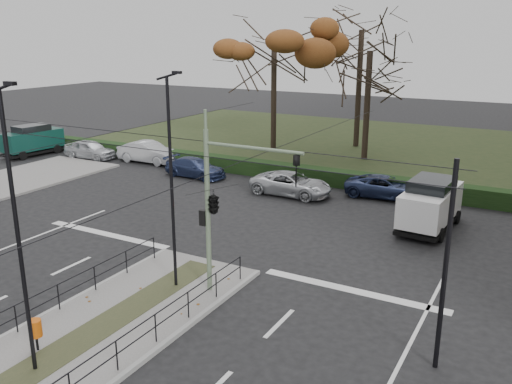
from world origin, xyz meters
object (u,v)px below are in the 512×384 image
Objects in this scene: parked_car_second at (148,152)px; bare_tree_center at (361,39)px; litter_bin at (35,329)px; streetlamp_median_near at (18,234)px; parked_car_first at (90,149)px; parked_car_fifth at (385,187)px; streetlamp_median_far at (172,182)px; traffic_light at (216,201)px; parked_car_third at (195,168)px; green_van at (33,140)px; rust_tree at (274,39)px; bare_tree_near at (370,59)px; white_van at (430,203)px; parked_car_fourth at (291,184)px.

parked_car_second is 18.88m from bare_tree_center.
streetlamp_median_near reaches higher than litter_bin.
parked_car_first is 4.85m from parked_car_second.
streetlamp_median_near is 1.74× the size of parked_car_fifth.
streetlamp_median_far is at bearing -84.27° from bare_tree_center.
traffic_light is 0.74× the size of streetlamp_median_near.
parked_car_third is at bearing 112.32° from litter_bin.
green_van is at bearing 150.78° from streetlamp_median_far.
parked_car_first is 0.87× the size of green_van.
rust_tree reaches higher than parked_car_second.
parked_car_second is 0.45× the size of bare_tree_near.
green_van is (-4.71, -1.24, 0.52)m from parked_car_first.
bare_tree_center reaches higher than white_van.
green_van is 0.46× the size of bare_tree_near.
parked_car_first reaches higher than litter_bin.
white_van is at bearing -60.16° from bare_tree_near.
green_van is 1.06× the size of parked_car_fifth.
parked_car_second reaches higher than parked_car_first.
parked_car_first is 0.97× the size of parked_car_third.
streetlamp_median_near is at bearing -175.63° from parked_car_fourth.
white_van is at bearing 67.98° from streetlamp_median_near.
traffic_light is 24.10m from bare_tree_near.
white_van is (20.95, -4.49, 0.51)m from parked_car_second.
green_van is at bearing 95.08° from parked_car_third.
parked_car_third is 7.33m from parked_car_fourth.
bare_tree_near is 2.32× the size of parked_car_fifth.
white_van is 0.42× the size of rust_tree.
traffic_light is 6.70m from streetlamp_median_near.
traffic_light is at bearing -27.05° from green_van.
streetlamp_median_near is 30.51m from green_van.
streetlamp_median_near is 19.50m from parked_car_fourth.
white_van is at bearing 64.42° from traffic_light.
parked_car_second is at bearing 79.26° from parked_car_fourth.
litter_bin is 0.20× the size of parked_car_fourth.
parked_car_first is at bearing 172.46° from white_van.
traffic_light is 1.70m from streetlamp_median_far.
bare_tree_near is at bearing 20.73° from parked_car_fifth.
rust_tree reaches higher than parked_car_fourth.
streetlamp_median_far reaches higher than traffic_light.
parked_car_third is at bearing 122.64° from streetlamp_median_far.
traffic_light is at bearing -115.58° from white_van.
rust_tree is (-8.17, 30.22, 4.61)m from streetlamp_median_near.
rust_tree is (-15.11, 13.06, 7.43)m from white_van.
parked_car_second is (4.72, 1.10, 0.07)m from parked_car_first.
parked_car_fourth is at bearing -85.16° from bare_tree_center.
green_van is 27.11m from parked_car_fifth.
rust_tree is 1.09× the size of bare_tree_near.
parked_car_third is at bearing -96.01° from parked_car_first.
parked_car_third is 14.85m from green_van.
parked_car_second is 0.99× the size of green_van.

